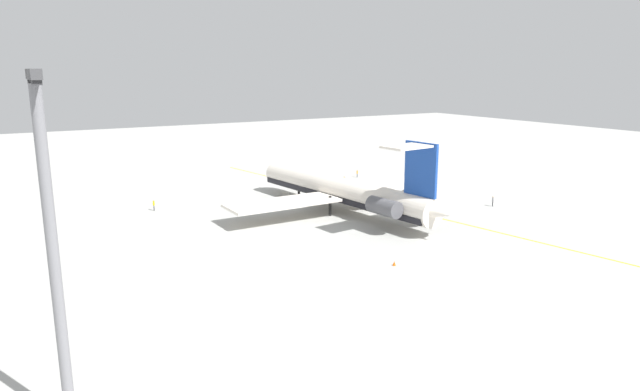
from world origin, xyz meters
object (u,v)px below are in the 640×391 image
ground_crew_near_tail (154,204)px  safety_cone_wingtip (336,177)px  safety_cone_nose (394,263)px  main_jetliner (346,191)px  light_mast (52,241)px  safety_cone_tail (344,177)px  ground_crew_starboard (493,200)px  ground_crew_near_nose (357,173)px

ground_crew_near_tail → safety_cone_wingtip: 41.18m
safety_cone_nose → safety_cone_wingtip: size_ratio=1.00×
main_jetliner → light_mast: size_ratio=1.98×
safety_cone_tail → light_mast: bearing=135.6°
main_jetliner → ground_crew_starboard: (-8.95, -23.61, -2.42)m
ground_crew_starboard → safety_cone_tail: bearing=-45.8°
main_jetliner → light_mast: light_mast is taller
ground_crew_starboard → safety_cone_nose: size_ratio=3.18×
ground_crew_near_nose → ground_crew_starboard: size_ratio=0.93×
ground_crew_near_nose → light_mast: bearing=95.1°
safety_cone_wingtip → safety_cone_tail: 1.81m
ground_crew_near_tail → safety_cone_tail: size_ratio=3.33×
main_jetliner → safety_cone_wingtip: 29.24m
main_jetliner → ground_crew_near_nose: main_jetliner is taller
light_mast → ground_crew_near_nose: bearing=-46.0°
ground_crew_near_tail → safety_cone_wingtip: bearing=14.9°
ground_crew_near_nose → safety_cone_tail: 3.35m
ground_crew_starboard → ground_crew_near_nose: bearing=-51.2°
safety_cone_tail → light_mast: 88.12m
safety_cone_nose → ground_crew_starboard: bearing=-65.1°
ground_crew_near_tail → safety_cone_nose: bearing=-64.0°
safety_cone_nose → safety_cone_tail: (48.60, -24.35, 0.00)m
safety_cone_wingtip → light_mast: 87.74m
ground_crew_near_tail → safety_cone_nose: 44.57m
safety_cone_tail → safety_cone_nose: bearing=153.4°
ground_crew_near_tail → safety_cone_tail: 42.52m
safety_cone_nose → light_mast: size_ratio=0.02×
light_mast → main_jetliner: bearing=-50.4°
ground_crew_near_tail → ground_crew_starboard: ground_crew_near_tail is taller
main_jetliner → ground_crew_starboard: main_jetliner is taller
safety_cone_wingtip → safety_cone_nose: bearing=155.3°
safety_cone_wingtip → light_mast: bearing=136.7°
main_jetliner → ground_crew_near_tail: bearing=50.4°
safety_cone_tail → ground_crew_near_tail: bearing=100.3°
ground_crew_near_tail → light_mast: (-54.71, 19.30, 11.28)m
ground_crew_near_nose → ground_crew_starboard: bearing=149.4°
safety_cone_nose → light_mast: 41.08m
safety_cone_wingtip → ground_crew_near_nose: bearing=-102.2°
safety_cone_nose → main_jetliner: bearing=-20.3°
safety_cone_nose → safety_cone_wingtip: 54.54m
ground_crew_near_tail → main_jetliner: bearing=-29.9°
safety_cone_tail → safety_cone_wingtip: bearing=58.6°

